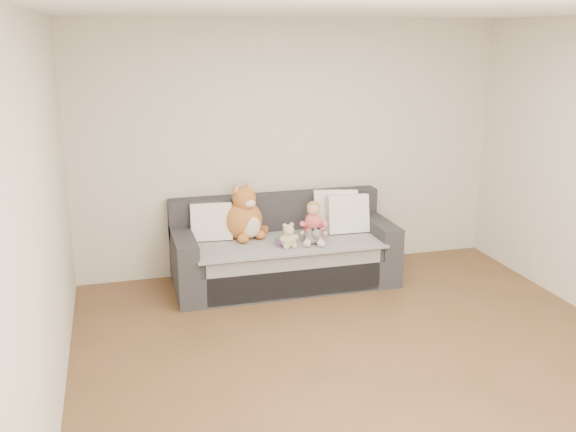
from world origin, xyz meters
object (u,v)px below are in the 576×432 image
object	(u,v)px
plush_cat	(244,217)
sippy_cup	(279,240)
toddler	(313,224)
sofa	(283,253)
teddy_bear	(288,238)

from	to	relation	value
plush_cat	sippy_cup	world-z (taller)	plush_cat
toddler	sofa	bearing A→B (deg)	168.57
plush_cat	toddler	bearing A→B (deg)	-41.68
sofa	teddy_bear	size ratio (longest dim) A/B	8.92
sippy_cup	toddler	bearing A→B (deg)	15.30
plush_cat	teddy_bear	bearing A→B (deg)	-71.25
teddy_bear	sofa	bearing A→B (deg)	74.14
plush_cat	teddy_bear	xyz separation A→B (m)	(0.35, -0.41, -0.12)
plush_cat	teddy_bear	world-z (taller)	plush_cat
sofa	toddler	xyz separation A→B (m)	(0.27, -0.14, 0.33)
toddler	plush_cat	bearing A→B (deg)	175.46
sofa	plush_cat	size ratio (longest dim) A/B	3.70
teddy_bear	toddler	bearing A→B (deg)	18.57
plush_cat	teddy_bear	distance (m)	0.55
toddler	plush_cat	size ratio (longest dim) A/B	0.67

